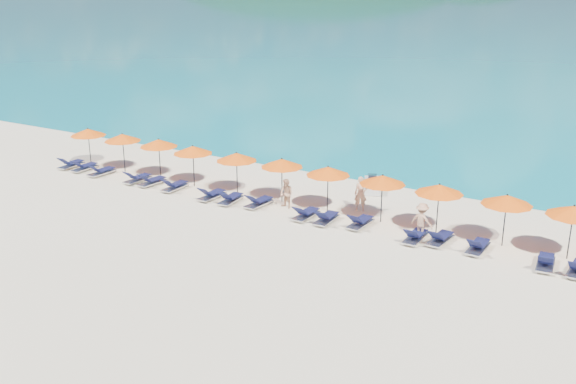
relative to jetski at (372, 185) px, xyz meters
The scene contains 34 objects.
ground 8.85m from the jetski, 101.46° to the right, with size 1400.00×1400.00×0.00m, color beige.
headland_main 612.24m from the jetski, 119.59° to the left, with size 374.00×242.00×126.50m.
headland_small 572.92m from the jetski, 105.39° to the left, with size 162.00×126.00×85.50m.
jetski is the anchor object (origin of this frame).
beachgoer_a 3.32m from the jetski, 75.89° to the right, with size 0.61×0.40×1.68m, color tan.
beachgoer_b 5.31m from the jetski, 117.47° to the right, with size 0.70×0.40×1.45m, color tan.
beachgoer_c 6.73m from the jetski, 47.92° to the right, with size 1.00×0.47×1.55m, color tan.
umbrella_0 17.14m from the jetski, 165.91° to the right, with size 2.10×2.10×2.28m.
umbrella_1 14.49m from the jetski, 163.43° to the right, with size 2.10×2.10×2.28m.
umbrella_2 11.94m from the jetski, 160.04° to the right, with size 2.10×2.10×2.28m.
umbrella_3 9.68m from the jetski, 153.59° to the right, with size 2.10×2.10×2.28m.
umbrella_4 7.29m from the jetski, 143.39° to the right, with size 2.10×2.10×2.28m.
umbrella_5 5.36m from the jetski, 127.62° to the right, with size 2.10×2.10×2.28m.
umbrella_6 4.48m from the jetski, 96.91° to the right, with size 2.10×2.10×2.28m.
umbrella_7 4.98m from the jetski, 61.15° to the right, with size 2.10×2.10×2.28m.
umbrella_8 6.61m from the jetski, 40.12° to the right, with size 2.10×2.10×2.28m.
umbrella_9 8.89m from the jetski, 27.93° to the right, with size 2.10×2.10×2.28m.
umbrella_10 11.17m from the jetski, 21.87° to the right, with size 2.10×2.10×2.28m.
lounger_0 17.85m from the jetski, 163.07° to the right, with size 0.73×1.74×0.66m.
lounger_1 16.76m from the jetski, 161.89° to the right, with size 0.64×1.71×0.66m.
lounger_2 15.34m from the jetski, 159.52° to the right, with size 0.69×1.72×0.66m.
lounger_3 12.80m from the jetski, 155.42° to the right, with size 0.70×1.73×0.66m.
lounger_4 11.85m from the jetski, 153.44° to the right, with size 0.77×1.75×0.66m.
lounger_5 10.43m from the jetski, 149.22° to the right, with size 0.67×1.72×0.66m.
lounger_6 8.43m from the jetski, 139.25° to the right, with size 0.69×1.72×0.66m.
lounger_7 7.57m from the jetski, 133.41° to the right, with size 0.79×1.75×0.66m.
lounger_8 6.40m from the jetski, 125.36° to the right, with size 0.75×1.74×0.66m.
lounger_9 5.57m from the jetski, 99.28° to the right, with size 0.70×1.73×0.66m.
lounger_10 5.50m from the jetski, 88.14° to the right, with size 0.69×1.72×0.66m.
lounger_11 5.45m from the jetski, 71.60° to the right, with size 0.70×1.73×0.66m.
lounger_12 7.08m from the jetski, 51.08° to the right, with size 0.62×1.70×0.66m.
lounger_13 7.49m from the jetski, 43.74° to the right, with size 0.78×1.75×0.66m.
lounger_14 8.75m from the jetski, 36.74° to the right, with size 0.65×1.71×0.66m.
lounger_15 11.09m from the jetski, 29.37° to the right, with size 0.79×1.76×0.66m.
Camera 1 is at (14.62, -21.17, 10.40)m, focal length 40.00 mm.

